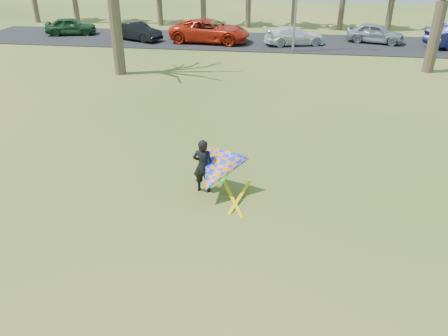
# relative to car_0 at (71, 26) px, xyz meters

# --- Properties ---
(ground) EXTENTS (100.00, 100.00, 0.00)m
(ground) POSITION_rel_car_0_xyz_m (15.97, -25.43, -0.74)
(ground) COLOR #295A13
(ground) RESTS_ON ground
(parking_strip) EXTENTS (46.00, 7.00, 0.06)m
(parking_strip) POSITION_rel_car_0_xyz_m (15.97, -0.43, -0.71)
(parking_strip) COLOR black
(parking_strip) RESTS_ON ground
(car_0) EXTENTS (4.24, 2.52, 1.35)m
(car_0) POSITION_rel_car_0_xyz_m (0.00, 0.00, 0.00)
(car_0) COLOR #1A4321
(car_0) RESTS_ON parking_strip
(car_1) EXTENTS (4.22, 2.86, 1.32)m
(car_1) POSITION_rel_car_0_xyz_m (6.03, -1.32, -0.02)
(car_1) COLOR black
(car_1) RESTS_ON parking_strip
(car_2) EXTENTS (6.16, 3.18, 1.66)m
(car_2) POSITION_rel_car_0_xyz_m (11.72, -1.26, 0.16)
(car_2) COLOR red
(car_2) RESTS_ON parking_strip
(car_3) EXTENTS (4.77, 3.04, 1.29)m
(car_3) POSITION_rel_car_0_xyz_m (18.04, -1.25, -0.03)
(car_3) COLOR white
(car_3) RESTS_ON parking_strip
(car_4) EXTENTS (4.45, 2.75, 1.41)m
(car_4) POSITION_rel_car_0_xyz_m (24.07, 0.31, 0.03)
(car_4) COLOR gray
(car_4) RESTS_ON parking_strip
(kite_flyer) EXTENTS (2.13, 2.39, 2.02)m
(kite_flyer) POSITION_rel_car_0_xyz_m (15.65, -23.19, 0.11)
(kite_flyer) COLOR black
(kite_flyer) RESTS_ON ground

